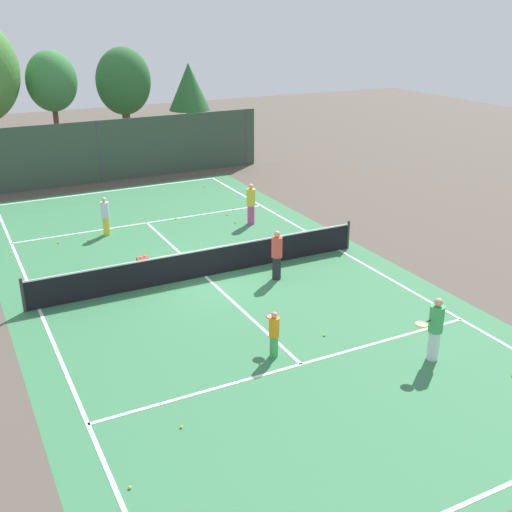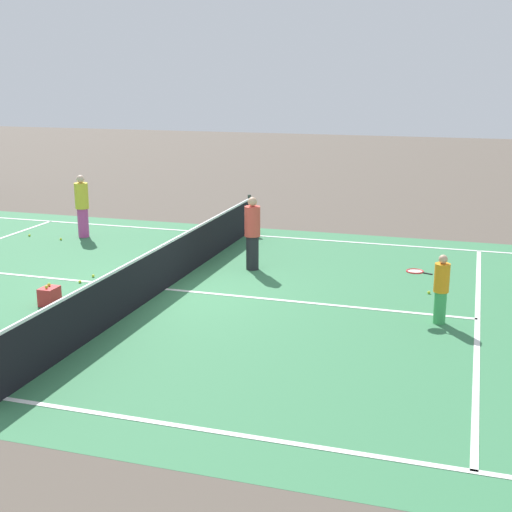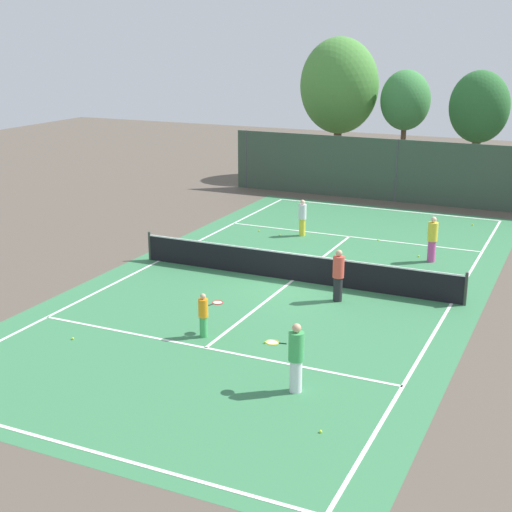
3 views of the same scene
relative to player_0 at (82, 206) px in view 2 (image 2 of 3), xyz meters
The scene contains 13 objects.
ground_plane 5.87m from the player_0, 132.49° to the right, with size 80.00×80.00×0.00m, color brown.
court_surface 5.87m from the player_0, 132.49° to the right, with size 13.00×25.00×0.01m.
tennis_net 5.82m from the player_0, 132.49° to the right, with size 11.90×0.10×1.10m.
player_0 is the anchor object (origin of this frame).
player_1 10.88m from the player_0, 113.52° to the right, with size 0.56×0.85×1.31m.
player_3 5.87m from the player_0, 108.21° to the right, with size 0.37×0.37×1.72m.
ball_crate 6.14m from the player_0, 155.65° to the right, with size 0.40×0.30×0.43m.
tennis_ball_0 1.10m from the player_0, 144.96° to the left, with size 0.07×0.07×0.07m, color #CCE533.
tennis_ball_1 4.33m from the player_0, 80.85° to the right, with size 0.07×0.07×0.07m, color #CCE533.
tennis_ball_4 1.79m from the player_0, 105.24° to the left, with size 0.07×0.07×0.07m, color #CCE533.
tennis_ball_6 4.73m from the player_0, 150.50° to the right, with size 0.07×0.07×0.07m, color #CCE533.
tennis_ball_9 10.06m from the player_0, 104.83° to the right, with size 0.07×0.07×0.07m, color #CCE533.
tennis_ball_12 4.34m from the player_0, 146.69° to the right, with size 0.07×0.07×0.07m, color #CCE533.
Camera 2 is at (-13.21, -6.15, 4.48)m, focal length 49.59 mm.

